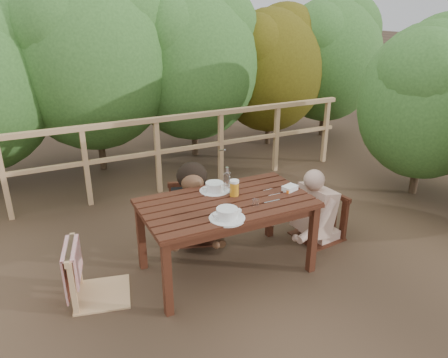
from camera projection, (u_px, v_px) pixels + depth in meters
name	position (u px, v px, depth m)	size (l,w,h in m)	color
ground	(226.00, 269.00, 4.05)	(60.00, 60.00, 0.00)	#4A3625
table	(226.00, 237.00, 3.91)	(1.51, 0.85, 0.70)	#36180E
chair_left	(97.00, 247.00, 3.50)	(0.48, 0.48, 0.96)	tan
chair_far	(192.00, 193.00, 4.42)	(0.51, 0.51, 1.03)	#36180E
chair_right	(320.00, 198.00, 4.43)	(0.45, 0.45, 0.91)	#36180E
woman	(191.00, 177.00, 4.37)	(0.55, 0.68, 1.37)	black
diner_right	(324.00, 180.00, 4.36)	(0.53, 0.65, 1.30)	#D2A58F
railing	(158.00, 156.00, 5.52)	(5.60, 0.10, 1.01)	tan
hedge_row	(153.00, 35.00, 6.15)	(6.60, 1.60, 3.80)	#305923
soup_near	(227.00, 214.00, 3.46)	(0.30, 0.30, 0.10)	white
soup_far	(215.00, 187.00, 3.97)	(0.28, 0.28, 0.09)	white
beer_glass	(234.00, 189.00, 3.86)	(0.08, 0.08, 0.16)	orange
bottle	(227.00, 181.00, 3.89)	(0.06, 0.06, 0.26)	white
tumbler	(255.00, 203.00, 3.69)	(0.06, 0.06, 0.07)	silver
butter_tub	(290.00, 189.00, 3.98)	(0.14, 0.10, 0.06)	white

